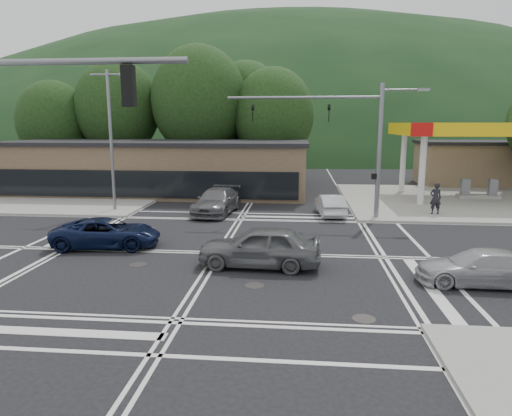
# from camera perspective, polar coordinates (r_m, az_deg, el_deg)

# --- Properties ---
(ground) EXTENTS (120.00, 120.00, 0.00)m
(ground) POSITION_cam_1_polar(r_m,az_deg,el_deg) (20.53, -4.67, -5.62)
(ground) COLOR black
(ground) RESTS_ON ground
(sidewalk_ne) EXTENTS (16.00, 16.00, 0.15)m
(sidewalk_ne) POSITION_cam_1_polar(r_m,az_deg,el_deg) (36.71, 23.59, 0.83)
(sidewalk_ne) COLOR gray
(sidewalk_ne) RESTS_ON ground
(sidewalk_nw) EXTENTS (16.00, 16.00, 0.15)m
(sidewalk_nw) POSITION_cam_1_polar(r_m,az_deg,el_deg) (39.48, -22.62, 1.53)
(sidewalk_nw) COLOR gray
(sidewalk_nw) RESTS_ON ground
(gas_station_canopy) EXTENTS (12.32, 8.34, 5.75)m
(gas_station_canopy) POSITION_cam_1_polar(r_m,az_deg,el_deg) (37.89, 26.57, 8.44)
(gas_station_canopy) COLOR silver
(gas_station_canopy) RESTS_ON ground
(convenience_store) EXTENTS (10.00, 6.00, 3.80)m
(convenience_store) POSITION_cam_1_polar(r_m,az_deg,el_deg) (47.53, 25.80, 4.90)
(convenience_store) COLOR #846B4F
(convenience_store) RESTS_ON ground
(commercial_row) EXTENTS (24.00, 8.00, 4.00)m
(commercial_row) POSITION_cam_1_polar(r_m,az_deg,el_deg) (38.37, -12.11, 4.76)
(commercial_row) COLOR brown
(commercial_row) RESTS_ON ground
(hill_north) EXTENTS (252.00, 126.00, 140.00)m
(hill_north) POSITION_cam_1_polar(r_m,az_deg,el_deg) (109.62, 3.61, 7.53)
(hill_north) COLOR #173318
(hill_north) RESTS_ON ground
(tree_n_a) EXTENTS (8.00, 8.00, 11.75)m
(tree_n_a) POSITION_cam_1_polar(r_m,az_deg,el_deg) (46.83, -16.91, 11.85)
(tree_n_a) COLOR #382619
(tree_n_a) RESTS_ON ground
(tree_n_b) EXTENTS (9.00, 9.00, 12.98)m
(tree_n_b) POSITION_cam_1_polar(r_m,az_deg,el_deg) (44.49, -7.12, 13.15)
(tree_n_b) COLOR #382619
(tree_n_b) RESTS_ON ground
(tree_n_c) EXTENTS (7.60, 7.60, 10.87)m
(tree_n_c) POSITION_cam_1_polar(r_m,az_deg,el_deg) (43.49, 2.15, 11.57)
(tree_n_c) COLOR #382619
(tree_n_c) RESTS_ON ground
(tree_n_d) EXTENTS (6.80, 6.80, 9.76)m
(tree_n_d) POSITION_cam_1_polar(r_m,az_deg,el_deg) (48.49, -23.95, 9.81)
(tree_n_d) COLOR #382619
(tree_n_d) RESTS_ON ground
(tree_n_e) EXTENTS (8.40, 8.40, 11.98)m
(tree_n_e) POSITION_cam_1_polar(r_m,az_deg,el_deg) (47.75, -1.24, 12.26)
(tree_n_e) COLOR #382619
(tree_n_e) RESTS_ON ground
(streetlight_nw) EXTENTS (2.50, 0.25, 9.00)m
(streetlight_nw) POSITION_cam_1_polar(r_m,az_deg,el_deg) (30.83, -17.61, 8.84)
(streetlight_nw) COLOR slate
(streetlight_nw) RESTS_ON ground
(signal_mast_ne) EXTENTS (11.65, 0.30, 8.00)m
(signal_mast_ne) POSITION_cam_1_polar(r_m,az_deg,el_deg) (27.83, 12.66, 8.99)
(signal_mast_ne) COLOR slate
(signal_mast_ne) RESTS_ON ground
(car_blue_west) EXTENTS (5.12, 2.85, 1.35)m
(car_blue_west) POSITION_cam_1_polar(r_m,az_deg,el_deg) (22.37, -18.15, -2.98)
(car_blue_west) COLOR #0C1435
(car_blue_west) RESTS_ON ground
(car_grey_center) EXTENTS (5.00, 2.22, 1.67)m
(car_grey_center) POSITION_cam_1_polar(r_m,az_deg,el_deg) (18.35, 0.45, -4.84)
(car_grey_center) COLOR #5B5C5F
(car_grey_center) RESTS_ON ground
(car_silver_east) EXTENTS (4.44, 1.95, 1.27)m
(car_silver_east) POSITION_cam_1_polar(r_m,az_deg,el_deg) (18.25, 26.15, -6.69)
(car_silver_east) COLOR #A6A8AD
(car_silver_east) RESTS_ON ground
(car_queue_a) EXTENTS (1.80, 4.20, 1.35)m
(car_queue_a) POSITION_cam_1_polar(r_m,az_deg,el_deg) (28.92, 9.28, 0.38)
(car_queue_a) COLOR silver
(car_queue_a) RESTS_ON ground
(car_queue_b) EXTENTS (2.11, 4.62, 1.54)m
(car_queue_b) POSITION_cam_1_polar(r_m,az_deg,el_deg) (39.01, 3.34, 3.25)
(car_queue_b) COLOR #B4B3B0
(car_queue_b) RESTS_ON ground
(car_northbound) EXTENTS (2.81, 5.66, 1.58)m
(car_northbound) POSITION_cam_1_polar(r_m,az_deg,el_deg) (29.30, -4.92, 0.85)
(car_northbound) COLOR #545659
(car_northbound) RESTS_ON ground
(pedestrian) EXTENTS (0.75, 0.52, 1.97)m
(pedestrian) POSITION_cam_1_polar(r_m,az_deg,el_deg) (30.35, 21.53, 1.14)
(pedestrian) COLOR black
(pedestrian) RESTS_ON sidewalk_ne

